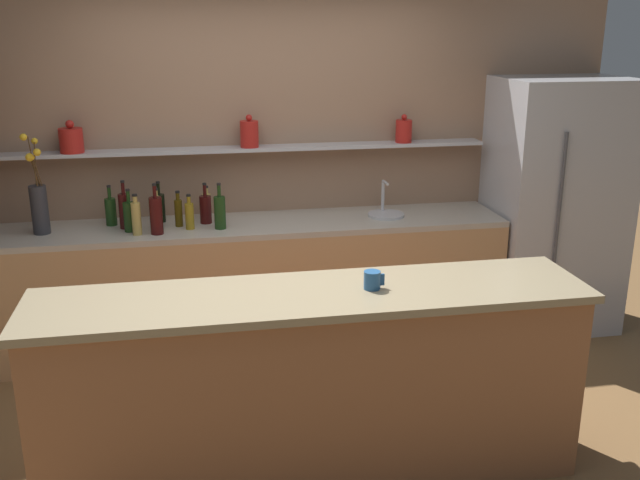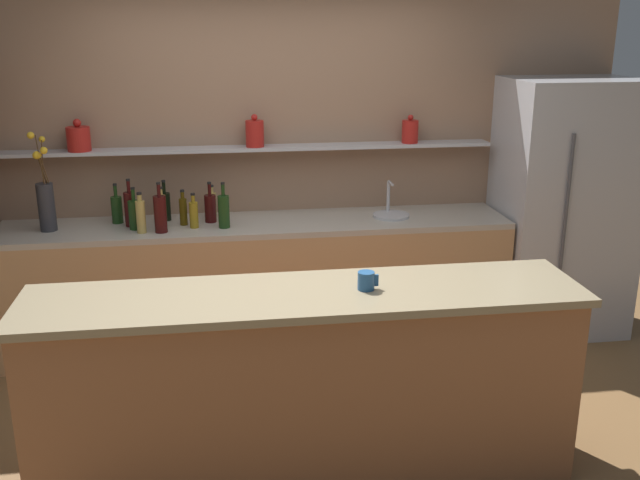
{
  "view_description": "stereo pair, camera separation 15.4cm",
  "coord_description": "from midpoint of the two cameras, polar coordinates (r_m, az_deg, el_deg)",
  "views": [
    {
      "loc": [
        -0.55,
        -3.59,
        2.28
      ],
      "look_at": [
        0.19,
        0.42,
        1.02
      ],
      "focal_mm": 40.0,
      "sensor_mm": 36.0,
      "label": 1
    },
    {
      "loc": [
        -0.4,
        -3.62,
        2.28
      ],
      "look_at": [
        0.19,
        0.42,
        1.02
      ],
      "focal_mm": 40.0,
      "sensor_mm": 36.0,
      "label": 2
    }
  ],
  "objects": [
    {
      "name": "bottle_wine_11",
      "position": [
        5.16,
        -17.22,
        2.23
      ],
      "size": [
        0.08,
        0.08,
        0.28
      ],
      "color": "#193814",
      "rests_on": "back_counter_unit"
    },
    {
      "name": "refrigerator",
      "position": [
        5.63,
        17.51,
        2.63
      ],
      "size": [
        0.93,
        0.73,
        1.89
      ],
      "color": "#B7B7BC",
      "rests_on": "ground_plane"
    },
    {
      "name": "back_counter_unit",
      "position": [
        5.19,
        -6.15,
        -3.51
      ],
      "size": [
        3.59,
        0.62,
        0.92
      ],
      "color": "tan",
      "rests_on": "ground_plane"
    },
    {
      "name": "flower_vase",
      "position": [
        5.09,
        -22.39,
        2.75
      ],
      "size": [
        0.13,
        0.17,
        0.67
      ],
      "color": "#2D2D33",
      "rests_on": "back_counter_unit"
    },
    {
      "name": "ground_plane",
      "position": [
        4.29,
        -2.61,
        -14.98
      ],
      "size": [
        12.0,
        12.0,
        0.0
      ],
      "primitive_type": "plane",
      "color": "brown"
    },
    {
      "name": "bottle_wine_5",
      "position": [
        5.15,
        -13.56,
        2.55
      ],
      "size": [
        0.08,
        0.08,
        0.29
      ],
      "color": "black",
      "rests_on": "back_counter_unit"
    },
    {
      "name": "bottle_spirit_6",
      "position": [
        4.88,
        -15.36,
        1.74
      ],
      "size": [
        0.06,
        0.06,
        0.28
      ],
      "color": "tan",
      "rests_on": "back_counter_unit"
    },
    {
      "name": "bottle_wine_10",
      "position": [
        5.06,
        -10.01,
        2.47
      ],
      "size": [
        0.08,
        0.08,
        0.29
      ],
      "color": "#380C0C",
      "rests_on": "back_counter_unit"
    },
    {
      "name": "sink_fixture",
      "position": [
        5.2,
        4.44,
        2.23
      ],
      "size": [
        0.26,
        0.26,
        0.25
      ],
      "color": "#B7B7BC",
      "rests_on": "back_counter_unit"
    },
    {
      "name": "bottle_wine_2",
      "position": [
        4.97,
        -15.85,
        1.85
      ],
      "size": [
        0.08,
        0.08,
        0.29
      ],
      "color": "#193814",
      "rests_on": "back_counter_unit"
    },
    {
      "name": "coffee_mug",
      "position": [
        3.5,
        2.95,
        -3.23
      ],
      "size": [
        0.1,
        0.08,
        0.09
      ],
      "color": "#235184",
      "rests_on": "island_counter"
    },
    {
      "name": "bottle_spirit_0",
      "position": [
        5.17,
        -9.9,
        2.77
      ],
      "size": [
        0.06,
        0.06,
        0.24
      ],
      "color": "tan",
      "rests_on": "back_counter_unit"
    },
    {
      "name": "bottle_oil_8",
      "position": [
        4.93,
        -11.28,
        1.96
      ],
      "size": [
        0.06,
        0.06,
        0.24
      ],
      "color": "olive",
      "rests_on": "back_counter_unit"
    },
    {
      "name": "bottle_wine_7",
      "position": [
        4.86,
        -13.87,
        1.94
      ],
      "size": [
        0.08,
        0.08,
        0.34
      ],
      "color": "#380C0C",
      "rests_on": "back_counter_unit"
    },
    {
      "name": "bottle_wine_4",
      "position": [
        5.05,
        -16.2,
        2.29
      ],
      "size": [
        0.08,
        0.08,
        0.33
      ],
      "color": "#380C0C",
      "rests_on": "back_counter_unit"
    },
    {
      "name": "bottle_spirit_1",
      "position": [
        4.98,
        -13.8,
        2.22
      ],
      "size": [
        0.06,
        0.06,
        0.28
      ],
      "color": "tan",
      "rests_on": "back_counter_unit"
    },
    {
      "name": "island_counter",
      "position": [
        3.69,
        -1.82,
        -11.57
      ],
      "size": [
        2.75,
        0.61,
        1.02
      ],
      "color": "#99603D",
      "rests_on": "ground_plane"
    },
    {
      "name": "back_wall_unit",
      "position": [
        5.31,
        -5.27,
        6.47
      ],
      "size": [
        5.2,
        0.28,
        2.6
      ],
      "color": "#937056",
      "rests_on": "ground_plane"
    },
    {
      "name": "bottle_wine_3",
      "position": [
        4.9,
        -8.91,
        2.24
      ],
      "size": [
        0.08,
        0.08,
        0.32
      ],
      "color": "#193814",
      "rests_on": "back_counter_unit"
    },
    {
      "name": "bottle_oil_9",
      "position": [
        5.01,
        -12.12,
        2.22
      ],
      "size": [
        0.05,
        0.05,
        0.25
      ],
      "color": "#47380A",
      "rests_on": "back_counter_unit"
    }
  ]
}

